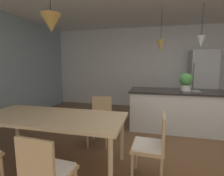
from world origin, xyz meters
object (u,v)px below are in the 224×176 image
object	(u,v)px
potted_plant_on_island	(186,81)
dining_table	(52,120)
refrigerator	(201,82)
chair_far_right	(100,119)
chair_kitchen_end	(152,145)
kitchen_island	(176,110)
chair_near_right	(47,173)

from	to	relation	value
potted_plant_on_island	dining_table	bearing A→B (deg)	-138.70
refrigerator	potted_plant_on_island	size ratio (longest dim) A/B	4.91
chair_far_right	potted_plant_on_island	distance (m)	2.04
dining_table	chair_kitchen_end	size ratio (longest dim) A/B	2.40
potted_plant_on_island	chair_kitchen_end	bearing A→B (deg)	-110.44
chair_kitchen_end	chair_far_right	size ratio (longest dim) A/B	1.00
dining_table	refrigerator	size ratio (longest dim) A/B	1.10
chair_kitchen_end	chair_far_right	distance (m)	1.25
kitchen_island	potted_plant_on_island	distance (m)	0.67
dining_table	kitchen_island	world-z (taller)	kitchen_island
chair_near_right	refrigerator	bearing A→B (deg)	61.03
chair_kitchen_end	kitchen_island	bearing A→B (deg)	74.05
dining_table	kitchen_island	distance (m)	2.69
chair_far_right	kitchen_island	world-z (taller)	kitchen_island
potted_plant_on_island	kitchen_island	bearing A→B (deg)	180.00
chair_far_right	kitchen_island	bearing A→B (deg)	35.14
chair_near_right	chair_kitchen_end	world-z (taller)	same
chair_near_right	potted_plant_on_island	bearing A→B (deg)	58.37
kitchen_island	potted_plant_on_island	world-z (taller)	potted_plant_on_island
dining_table	chair_near_right	bearing A→B (deg)	-60.08
chair_far_right	refrigerator	bearing A→B (deg)	48.35
chair_near_right	chair_far_right	distance (m)	1.62
dining_table	refrigerator	world-z (taller)	refrigerator
chair_kitchen_end	refrigerator	distance (m)	3.79
dining_table	kitchen_island	xyz separation A→B (m)	(1.94, 1.85, -0.22)
kitchen_island	refrigerator	size ratio (longest dim) A/B	1.09
refrigerator	potted_plant_on_island	bearing A→B (deg)	-114.32
dining_table	refrigerator	bearing A→B (deg)	50.76
potted_plant_on_island	chair_near_right	bearing A→B (deg)	-121.63
chair_near_right	chair_kitchen_end	xyz separation A→B (m)	(0.95, 0.81, 0.00)
chair_near_right	refrigerator	world-z (taller)	refrigerator
chair_far_right	kitchen_island	xyz separation A→B (m)	(1.47, 1.04, -0.01)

